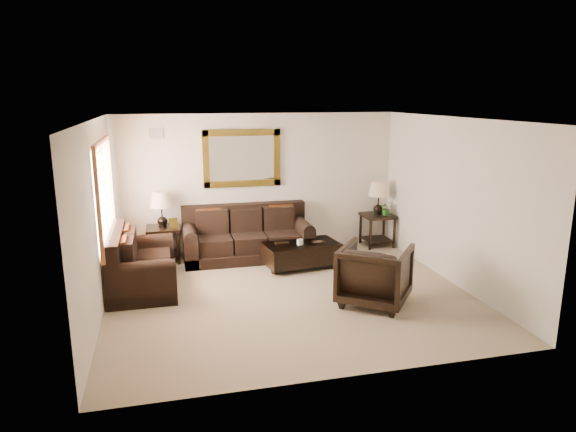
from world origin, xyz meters
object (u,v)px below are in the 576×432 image
object	(u,v)px
end_table_right	(378,204)
armchair	(375,272)
sofa	(247,239)
end_table_left	(162,216)
coffee_table	(301,252)
loveseat	(138,267)

from	to	relation	value
end_table_right	armchair	size ratio (longest dim) A/B	1.36
sofa	end_table_right	distance (m)	2.78
end_table_left	coffee_table	world-z (taller)	end_table_left
end_table_right	coffee_table	world-z (taller)	end_table_right
end_table_left	end_table_right	size ratio (longest dim) A/B	0.99
loveseat	end_table_right	xyz separation A→B (m)	(4.68, 1.34, 0.52)
coffee_table	armchair	size ratio (longest dim) A/B	1.44
end_table_right	armchair	bearing A→B (deg)	-114.20
end_table_left	coffee_table	xyz separation A→B (m)	(2.40, -0.95, -0.58)
loveseat	sofa	bearing A→B (deg)	-58.19
sofa	end_table_left	xyz separation A→B (m)	(-1.55, 0.13, 0.51)
sofa	end_table_right	bearing A→B (deg)	2.68
sofa	loveseat	distance (m)	2.30
loveseat	coffee_table	size ratio (longest dim) A/B	1.22
loveseat	coffee_table	distance (m)	2.83
sofa	loveseat	size ratio (longest dim) A/B	1.39
end_table_left	coffee_table	size ratio (longest dim) A/B	0.94
sofa	end_table_right	xyz separation A→B (m)	(2.73, 0.13, 0.52)
end_table_right	loveseat	bearing A→B (deg)	-164.02
loveseat	coffee_table	bearing A→B (deg)	-81.96
sofa	armchair	distance (m)	3.05
armchair	coffee_table	bearing A→B (deg)	-33.05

